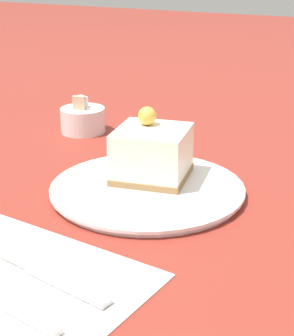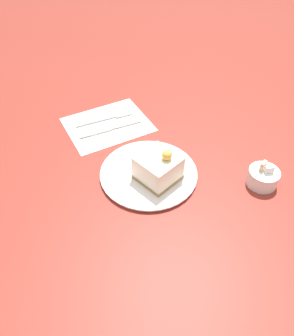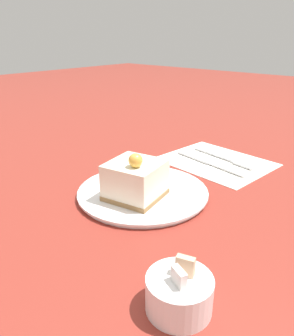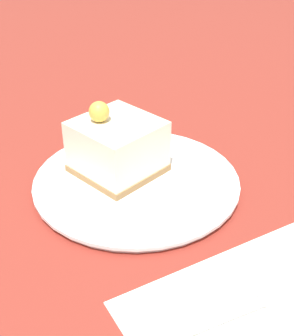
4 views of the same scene
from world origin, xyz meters
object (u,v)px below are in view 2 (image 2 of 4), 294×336
(fork, at_px, (109,117))
(sugar_bowl, at_px, (263,177))
(cake_slice, at_px, (158,168))
(knife, at_px, (105,130))
(plate, at_px, (149,173))

(fork, xyz_separation_m, sugar_bowl, (0.43, 0.17, 0.02))
(cake_slice, distance_m, sugar_bowl, 0.25)
(cake_slice, xyz_separation_m, fork, (-0.29, 0.03, -0.04))
(cake_slice, distance_m, knife, 0.24)
(plate, xyz_separation_m, sugar_bowl, (0.17, 0.21, 0.01))
(fork, xyz_separation_m, knife, (0.05, -0.04, 0.00))
(cake_slice, distance_m, fork, 0.29)
(plate, distance_m, knife, 0.21)
(fork, distance_m, knife, 0.06)
(plate, xyz_separation_m, cake_slice, (0.03, 0.01, 0.04))
(plate, xyz_separation_m, knife, (-0.21, -0.00, -0.00))
(cake_slice, bearing_deg, plate, -176.72)
(plate, distance_m, sugar_bowl, 0.27)
(knife, bearing_deg, sugar_bowl, 39.05)
(knife, relative_size, sugar_bowl, 2.61)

